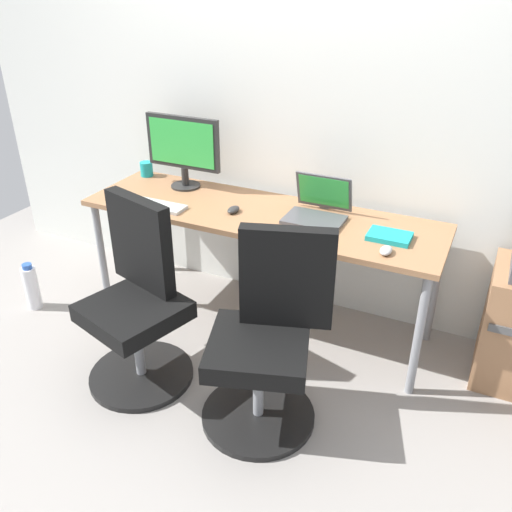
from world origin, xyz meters
The scene contains 15 objects.
ground_plane centered at (0.00, 0.00, 0.00)m, with size 5.28×5.28×0.00m, color gray.
back_wall centered at (0.00, 0.38, 1.30)m, with size 4.40×0.04×2.60m, color silver.
desk centered at (0.00, 0.00, 0.66)m, with size 2.01×0.59×0.72m.
office_chair_left centered at (-0.36, -0.68, 0.42)m, with size 0.55×0.55×0.94m.
office_chair_right centered at (0.36, -0.68, 0.42)m, with size 0.55×0.55×0.94m.
water_bottle_on_floor centered at (-1.35, -0.48, 0.15)m, with size 0.09×0.09×0.31m.
desktop_monitor centered at (-0.58, 0.16, 0.97)m, with size 0.48×0.18×0.43m.
open_laptop centered at (0.31, 0.07, 0.77)m, with size 0.31×0.29×0.22m.
keyboard_by_monitor centered at (-0.55, -0.18, 0.73)m, with size 0.34×0.12×0.02m, color #B7B7B7.
keyboard_by_laptop centered at (0.31, -0.22, 0.73)m, with size 0.34×0.12×0.02m, color #B7B7B7.
mouse_by_monitor centered at (-0.13, -0.07, 0.74)m, with size 0.06×0.10×0.03m, color #2D2D2D.
mouse_by_laptop centered at (0.74, -0.19, 0.74)m, with size 0.06×0.10×0.03m, color #B7B7B7.
coffee_mug centered at (-0.91, 0.21, 0.77)m, with size 0.08×0.08×0.09m, color teal.
pen_cup centered at (0.30, 0.22, 0.77)m, with size 0.07×0.07×0.10m, color slate.
notebook centered at (0.72, -0.02, 0.73)m, with size 0.21×0.15×0.03m, color teal.
Camera 1 is at (1.15, -2.46, 1.90)m, focal length 37.64 mm.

